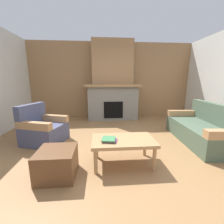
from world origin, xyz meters
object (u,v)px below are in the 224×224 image
(fireplace, at_px, (112,86))
(armchair, at_px, (43,129))
(couch, at_px, (203,129))
(ottoman, at_px, (57,163))
(coffee_table, at_px, (123,142))

(fireplace, bearing_deg, armchair, -130.05)
(couch, distance_m, ottoman, 3.07)
(couch, bearing_deg, armchair, 175.88)
(coffee_table, distance_m, ottoman, 1.03)
(couch, xyz_separation_m, coffee_table, (-1.91, -0.76, 0.09))
(fireplace, relative_size, ottoman, 5.19)
(fireplace, bearing_deg, coffee_table, -91.49)
(couch, bearing_deg, fireplace, 128.67)
(fireplace, xyz_separation_m, ottoman, (-1.07, -3.30, -0.96))
(armchair, relative_size, ottoman, 1.84)
(armchair, xyz_separation_m, ottoman, (0.65, -1.26, -0.09))
(coffee_table, bearing_deg, couch, 21.68)
(coffee_table, height_order, ottoman, coffee_table)
(fireplace, height_order, armchair, fireplace)
(ottoman, bearing_deg, coffee_table, 14.10)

